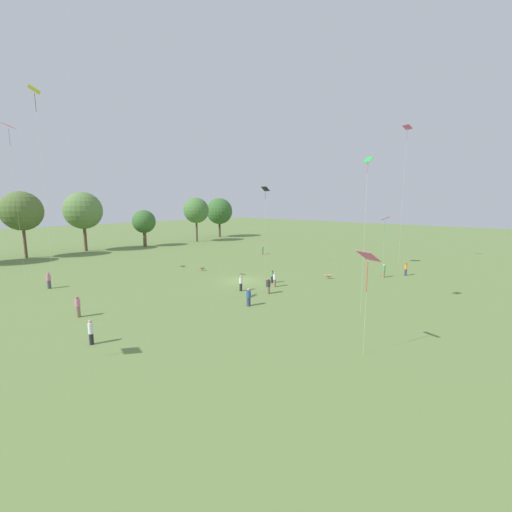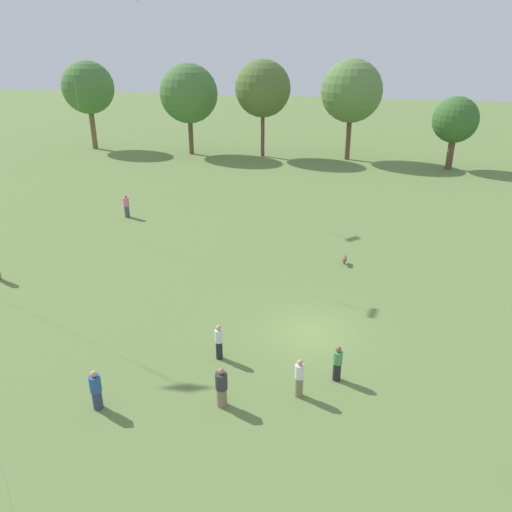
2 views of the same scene
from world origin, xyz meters
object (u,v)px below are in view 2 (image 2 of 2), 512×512
Objects in this scene: dog_0 at (345,259)px; person_3 at (299,378)px; person_1 at (96,390)px; person_10 at (127,206)px; person_8 at (337,364)px; person_2 at (219,342)px; person_0 at (222,388)px.

person_3 is at bearing 82.49° from dog_0.
person_1 is 23.59m from person_10.
person_8 is at bearing 10.77° from person_1.
person_8 reaches higher than dog_0.
person_1 is 17.97m from dog_0.
person_0 is at bearing 36.55° from person_2.
person_10 is (-13.72, 16.86, 0.07)m from person_2.
person_10 is at bearing -78.35° from person_0.
person_2 is 0.91× the size of person_10.
person_0 reaches higher than person_8.
person_8 is 25.47m from person_10.
person_1 is 1.00× the size of person_3.
person_10 is (-17.61, 18.48, 0.06)m from person_3.
dog_0 is at bearing 19.78° from person_8.
person_1 is at bearing -5.20° from person_3.
person_2 is at bearing -94.32° from person_0.
person_10 reaches higher than person_1.
person_0 is at bearing 139.66° from person_8.
person_10 reaches higher than dog_0.
person_10 is (-18.93, 17.04, 0.12)m from person_8.
person_2 is 1.05× the size of person_8.
person_10 is at bearing 100.82° from person_1.
person_1 reaches higher than dog_0.
person_0 is 1.06× the size of person_8.
dog_0 is at bearing 175.79° from person_2.
person_10 reaches higher than person_8.
person_10 reaches higher than person_0.
person_8 is (8.62, 4.18, -0.04)m from person_1.
person_0 is 4.94m from person_8.
dog_0 is at bearing 80.07° from person_10.
person_2 reaches higher than person_8.
person_8 is at bearing 103.70° from person_2.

